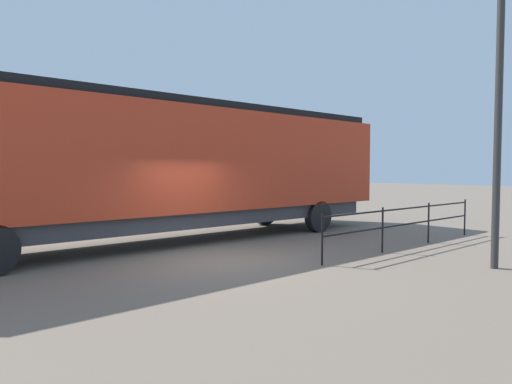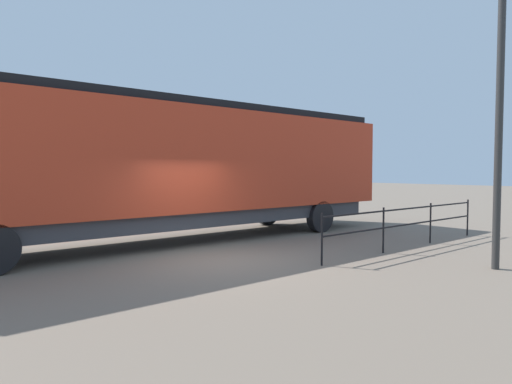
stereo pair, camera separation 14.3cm
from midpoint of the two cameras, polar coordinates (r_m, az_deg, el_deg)
ground_plane at (r=11.03m, az=-4.52°, el=-8.67°), size 120.00×120.00×0.00m
locomotive at (r=13.98m, az=-8.52°, el=3.50°), size 3.14×15.86×4.23m
lamp_post at (r=11.55m, az=29.23°, el=17.30°), size 0.57×0.57×7.12m
platform_fence at (r=13.32m, az=19.22°, el=-3.38°), size 0.05×7.35×1.21m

